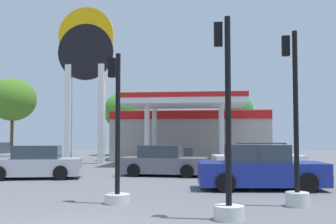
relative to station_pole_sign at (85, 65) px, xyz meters
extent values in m
cube|color=#ADA89E|center=(7.06, 5.57, -4.98)|extent=(11.99, 5.95, 3.81)
cube|color=red|center=(7.06, 2.54, -3.42)|extent=(11.99, 0.12, 0.60)
cube|color=white|center=(7.06, -0.54, -2.81)|extent=(7.75, 5.67, 0.35)
cube|color=red|center=(7.06, -0.54, -2.49)|extent=(7.85, 5.77, 0.30)
cylinder|color=silver|center=(4.74, -2.10, -4.93)|extent=(0.32, 0.32, 3.89)
cylinder|color=silver|center=(9.39, -2.10, -4.93)|extent=(0.32, 0.32, 3.89)
cylinder|color=silver|center=(4.74, 1.02, -4.93)|extent=(0.32, 0.32, 3.89)
cylinder|color=silver|center=(9.39, 1.02, -4.93)|extent=(0.32, 0.32, 3.89)
cube|color=#4C4C51|center=(7.06, -0.54, -6.33)|extent=(0.90, 0.60, 1.10)
cube|color=white|center=(-1.19, -0.01, -3.44)|extent=(0.40, 0.56, 6.89)
cube|color=white|center=(1.19, -0.01, -3.44)|extent=(0.40, 0.56, 6.89)
cylinder|color=black|center=(0.00, -0.01, 0.90)|extent=(3.96, 0.22, 3.96)
cylinder|color=#F2B20C|center=(0.00, 0.01, 2.09)|extent=(3.96, 0.22, 3.96)
cube|color=white|center=(0.00, 0.05, 1.49)|extent=(3.64, 0.08, 0.71)
cylinder|color=black|center=(7.91, -7.23, -6.57)|extent=(0.64, 0.27, 0.62)
cylinder|color=black|center=(7.77, -8.90, -6.57)|extent=(0.64, 0.27, 0.62)
cylinder|color=black|center=(5.39, -7.01, -6.57)|extent=(0.64, 0.27, 0.62)
cylinder|color=black|center=(5.24, -8.67, -6.57)|extent=(0.64, 0.27, 0.62)
cube|color=slate|center=(6.58, -7.95, -6.36)|extent=(4.22, 2.06, 0.74)
cube|color=#2D3842|center=(6.43, -7.94, -5.72)|extent=(2.07, 1.68, 0.62)
cube|color=black|center=(8.58, -8.13, -6.47)|extent=(0.26, 1.63, 0.23)
cylinder|color=black|center=(9.94, -7.75, -6.54)|extent=(0.70, 0.33, 0.67)
cylinder|color=black|center=(9.67, -5.96, -6.54)|extent=(0.70, 0.33, 0.67)
cylinder|color=black|center=(12.65, -7.34, -6.54)|extent=(0.70, 0.33, 0.67)
cylinder|color=black|center=(12.38, -5.55, -6.54)|extent=(0.70, 0.33, 0.67)
cube|color=silver|center=(11.16, -6.65, -6.32)|extent=(4.65, 2.49, 0.80)
cube|color=#2D3842|center=(11.32, -6.63, -5.63)|extent=(2.33, 1.94, 0.67)
cube|color=black|center=(9.02, -6.97, -6.44)|extent=(0.38, 1.76, 0.25)
cylinder|color=black|center=(-2.20, -5.29, -6.55)|extent=(0.66, 0.25, 0.66)
cylinder|color=black|center=(-2.26, -7.05, -6.55)|extent=(0.66, 0.25, 0.66)
cube|color=black|center=(-1.46, -6.20, -6.45)|extent=(0.18, 1.72, 0.25)
cylinder|color=black|center=(-0.57, -9.41, -6.56)|extent=(0.67, 0.37, 0.63)
cylinder|color=black|center=(2.35, -10.44, -6.56)|extent=(0.67, 0.37, 0.63)
cylinder|color=black|center=(1.94, -8.79, -6.56)|extent=(0.67, 0.37, 0.63)
cube|color=#B2B2BA|center=(0.89, -9.93, -6.35)|extent=(4.47, 2.70, 0.75)
cube|color=#2D3842|center=(1.04, -9.89, -5.70)|extent=(2.30, 1.98, 0.63)
cylinder|color=black|center=(12.04, -11.44, -6.54)|extent=(0.71, 0.30, 0.69)
cylinder|color=black|center=(12.21, -13.29, -6.54)|extent=(0.71, 0.30, 0.69)
cylinder|color=black|center=(9.25, -11.70, -6.54)|extent=(0.71, 0.30, 0.69)
cylinder|color=black|center=(9.42, -13.54, -6.54)|extent=(0.71, 0.30, 0.69)
cube|color=navy|center=(10.73, -12.49, -6.31)|extent=(4.67, 2.30, 0.82)
cube|color=#2D3842|center=(10.57, -12.51, -5.60)|extent=(2.30, 1.87, 0.69)
cube|color=black|center=(12.94, -12.29, -6.43)|extent=(0.30, 1.80, 0.26)
cylinder|color=silver|center=(6.30, -16.20, -6.74)|extent=(0.73, 0.73, 0.27)
cylinder|color=black|center=(6.30, -16.20, -4.57)|extent=(0.14, 0.14, 4.07)
cube|color=black|center=(6.08, -16.04, -2.92)|extent=(0.21, 0.20, 0.57)
sphere|color=red|center=(6.08, -15.92, -2.74)|extent=(0.15, 0.15, 0.15)
sphere|color=#D89E0C|center=(6.08, -15.92, -2.92)|extent=(0.15, 0.15, 0.15)
sphere|color=green|center=(6.08, -15.92, -3.10)|extent=(0.15, 0.15, 0.15)
cylinder|color=silver|center=(9.43, -18.13, -6.72)|extent=(0.72, 0.72, 0.33)
cylinder|color=black|center=(9.43, -18.13, -4.32)|extent=(0.14, 0.14, 4.46)
cube|color=black|center=(9.21, -17.97, -2.48)|extent=(0.21, 0.20, 0.57)
sphere|color=red|center=(9.21, -17.85, -2.30)|extent=(0.15, 0.15, 0.15)
sphere|color=#D89E0C|center=(9.21, -17.85, -2.48)|extent=(0.15, 0.15, 0.15)
sphere|color=green|center=(9.21, -17.85, -2.66)|extent=(0.15, 0.15, 0.15)
cylinder|color=silver|center=(11.35, -16.07, -6.68)|extent=(0.65, 0.65, 0.39)
cylinder|color=black|center=(11.35, -16.07, -4.24)|extent=(0.14, 0.14, 4.51)
cube|color=black|center=(11.13, -15.91, -2.37)|extent=(0.21, 0.20, 0.57)
sphere|color=red|center=(11.13, -15.79, -2.19)|extent=(0.15, 0.15, 0.15)
sphere|color=#D89E0C|center=(11.13, -15.79, -2.37)|extent=(0.15, 0.15, 0.15)
sphere|color=green|center=(11.13, -15.79, -2.55)|extent=(0.15, 0.15, 0.15)
cylinder|color=brown|center=(-10.92, 10.77, -5.01)|extent=(0.31, 0.31, 3.73)
ellipsoid|color=#467722|center=(-10.92, 10.77, -1.43)|extent=(4.59, 4.59, 4.17)
cylinder|color=brown|center=(0.22, 11.82, -5.52)|extent=(0.33, 0.33, 2.72)
ellipsoid|color=#428B2D|center=(0.22, 11.82, -2.57)|extent=(4.25, 4.25, 3.80)
cylinder|color=brown|center=(10.89, 12.20, -5.28)|extent=(0.40, 0.40, 3.21)
ellipsoid|color=#337E31|center=(10.89, 12.20, -2.45)|extent=(3.26, 3.26, 2.92)
camera|label=1|loc=(9.20, -28.02, -4.91)|focal=44.61mm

